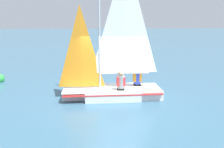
% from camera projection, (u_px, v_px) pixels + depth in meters
% --- Properties ---
extents(ground_plane, '(260.00, 260.00, 0.00)m').
position_uv_depth(ground_plane, '(112.00, 97.00, 9.15)').
color(ground_plane, '#38607A').
extents(sailboat_main, '(1.90, 4.13, 5.65)m').
position_uv_depth(sailboat_main, '(113.00, 78.00, 8.97)').
color(sailboat_main, white).
rests_on(sailboat_main, ground_plane).
extents(sailor_helm, '(0.32, 0.36, 1.16)m').
position_uv_depth(sailor_helm, '(121.00, 84.00, 8.76)').
color(sailor_helm, black).
rests_on(sailor_helm, ground_plane).
extents(sailor_crew, '(0.32, 0.36, 1.16)m').
position_uv_depth(sailor_crew, '(137.00, 80.00, 9.40)').
color(sailor_crew, black).
rests_on(sailor_crew, ground_plane).
extents(buoy_marker, '(0.49, 0.49, 0.93)m').
position_uv_depth(buoy_marker, '(0.00, 78.00, 11.47)').
color(buoy_marker, green).
rests_on(buoy_marker, ground_plane).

